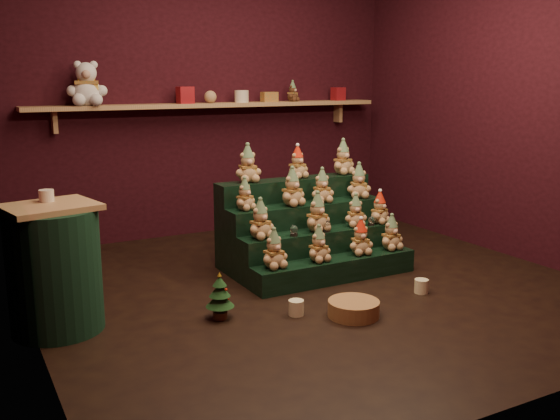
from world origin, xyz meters
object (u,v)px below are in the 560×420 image
side_table (55,269)px  mug_right (421,286)px  riser_tier_front (335,269)px  white_bear (86,78)px  wicker_basket (354,309)px  mini_christmas_tree (220,296)px  snow_globe_b (326,226)px  mug_left (296,308)px  brown_bear (293,91)px  snow_globe_a (294,231)px  snow_globe_c (371,221)px

side_table → mug_right: (2.48, -0.56, -0.35)m
riser_tier_front → white_bear: (-1.45, 1.81, 1.47)m
side_table → wicker_basket: 1.94m
mini_christmas_tree → snow_globe_b: bearing=22.4°
mug_left → white_bear: size_ratio=0.21×
brown_bear → snow_globe_b: bearing=-137.7°
mug_right → snow_globe_b: bearing=119.1°
brown_bear → mug_right: bearing=-122.6°
snow_globe_a → mug_left: size_ratio=0.81×
mini_christmas_tree → mug_right: mini_christmas_tree is taller
snow_globe_a → mug_right: (0.69, -0.71, -0.35)m
snow_globe_c → wicker_basket: bearing=-132.0°
snow_globe_c → wicker_basket: (-0.76, -0.85, -0.35)m
snow_globe_b → wicker_basket: snow_globe_b is taller
white_bear → brown_bear: size_ratio=2.35×
white_bear → side_table: bearing=-97.3°
snow_globe_b → brown_bear: 2.04m
mini_christmas_tree → white_bear: white_bear is taller
snow_globe_a → mug_left: snow_globe_a is taller
mini_christmas_tree → snow_globe_a: bearing=29.2°
snow_globe_b → wicker_basket: bearing=-110.4°
snow_globe_a → snow_globe_c: size_ratio=1.09×
mug_left → wicker_basket: 0.38m
mug_left → white_bear: 2.87m
mini_christmas_tree → brown_bear: size_ratio=1.56×
snow_globe_a → mini_christmas_tree: 0.97m
mug_right → white_bear: bearing=128.1°
riser_tier_front → brown_bear: brown_bear is taller
mini_christmas_tree → wicker_basket: (0.80, -0.39, -0.10)m
mug_right → wicker_basket: bearing=-168.6°
mug_left → wicker_basket: (0.33, -0.20, 0.00)m
side_table → snow_globe_b: bearing=-8.1°
mini_christmas_tree → mug_right: 1.53m
snow_globe_c → white_bear: white_bear is taller
riser_tier_front → snow_globe_b: bearing=86.5°
snow_globe_b → mug_left: bearing=-134.8°
snow_globe_a → mug_left: (-0.35, -0.65, -0.35)m
white_bear → mug_left: bearing=-58.4°
snow_globe_a → white_bear: white_bear is taller
riser_tier_front → white_bear: bearing=128.6°
snow_globe_a → wicker_basket: bearing=-91.4°
snow_globe_a → white_bear: (-1.16, 1.65, 1.16)m
snow_globe_c → brown_bear: brown_bear is taller
mini_christmas_tree → white_bear: 2.56m
mug_left → mug_right: size_ratio=1.01×
snow_globe_c → mini_christmas_tree: (-1.56, -0.46, -0.24)m
riser_tier_front → wicker_basket: bearing=-114.0°
side_table → mug_right: bearing=-24.8°
white_bear → riser_tier_front: bearing=-39.3°
snow_globe_a → snow_globe_b: snow_globe_b is taller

